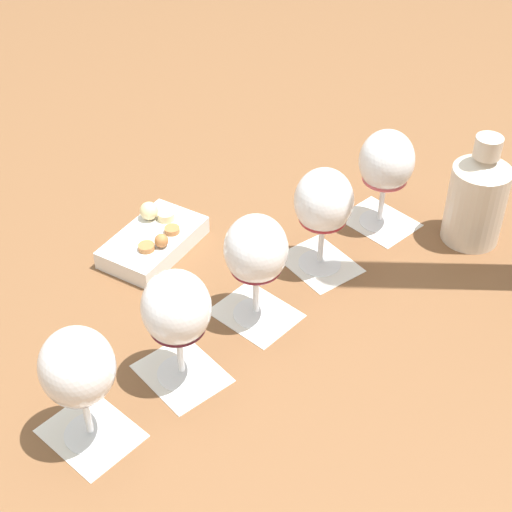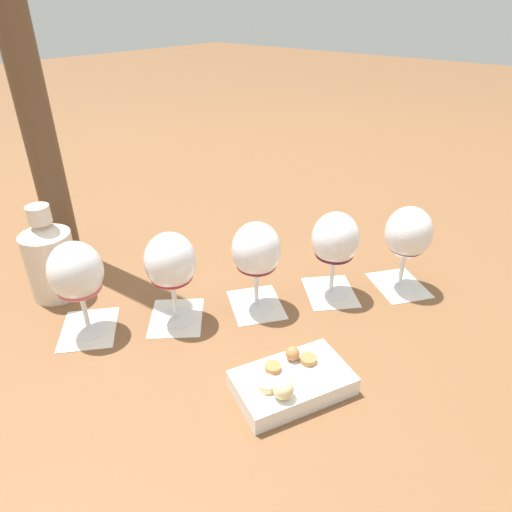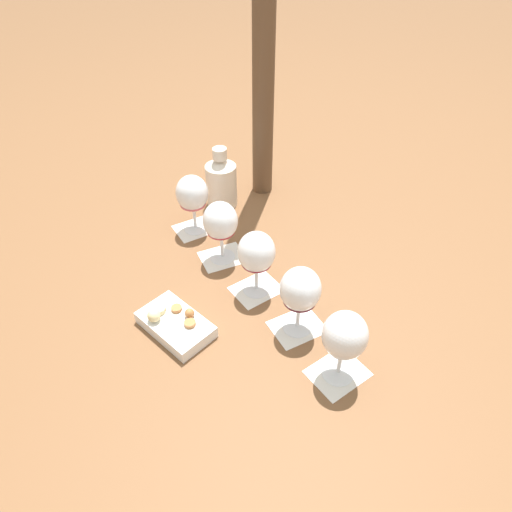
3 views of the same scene
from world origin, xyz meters
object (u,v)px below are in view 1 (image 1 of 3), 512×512
object	(u,v)px
wine_glass_3	(177,312)
snack_dish	(154,240)
wine_glass_2	(254,254)
wine_glass_4	(78,372)
ceramic_vase	(477,196)
wine_glass_1	(324,205)
wine_glass_0	(386,164)

from	to	relation	value
wine_glass_3	snack_dish	world-z (taller)	wine_glass_3
wine_glass_2	wine_glass_4	bearing A→B (deg)	-36.88
wine_glass_2	ceramic_vase	xyz separation A→B (m)	(-0.23, 0.33, -0.03)
wine_glass_1	ceramic_vase	world-z (taller)	ceramic_vase
ceramic_vase	wine_glass_1	bearing A→B (deg)	-68.03
wine_glass_2	wine_glass_0	bearing A→B (deg)	143.63
wine_glass_1	ceramic_vase	size ratio (longest dim) A/B	0.91
wine_glass_3	snack_dish	xyz separation A→B (m)	(-0.26, -0.10, -0.10)
wine_glass_2	wine_glass_4	size ratio (longest dim) A/B	1.00
wine_glass_0	ceramic_vase	distance (m)	0.15
wine_glass_3	wine_glass_4	bearing A→B (deg)	-40.17
wine_glass_4	wine_glass_1	bearing A→B (deg)	143.76
wine_glass_1	ceramic_vase	xyz separation A→B (m)	(-0.10, 0.24, -0.03)
wine_glass_0	wine_glass_4	size ratio (longest dim) A/B	1.00
ceramic_vase	snack_dish	distance (m)	0.53
wine_glass_0	ceramic_vase	bearing A→B (deg)	80.29
wine_glass_1	wine_glass_3	bearing A→B (deg)	-34.37
wine_glass_3	wine_glass_4	world-z (taller)	same
wine_glass_4	ceramic_vase	distance (m)	0.70
wine_glass_2	wine_glass_3	bearing A→B (deg)	-33.70
wine_glass_1	wine_glass_4	distance (m)	0.46
ceramic_vase	snack_dish	size ratio (longest dim) A/B	0.95
wine_glass_2	wine_glass_4	distance (m)	0.30
wine_glass_4	snack_dish	xyz separation A→B (m)	(-0.38, 0.00, -0.10)
wine_glass_0	wine_glass_4	world-z (taller)	same
ceramic_vase	wine_glass_2	bearing A→B (deg)	-55.80
wine_glass_2	ceramic_vase	size ratio (longest dim) A/B	0.91
wine_glass_0	ceramic_vase	xyz separation A→B (m)	(0.03, 0.15, -0.03)
wine_glass_2	snack_dish	distance (m)	0.25
wine_glass_0	wine_glass_1	xyz separation A→B (m)	(0.12, -0.10, -0.00)
wine_glass_3	ceramic_vase	bearing A→B (deg)	130.24
wine_glass_1	ceramic_vase	distance (m)	0.26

